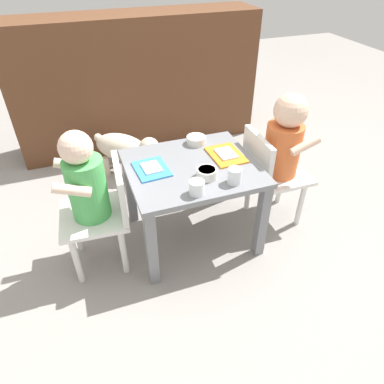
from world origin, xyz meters
TOP-DOWN VIEW (x-y plane):
  - ground_plane at (0.00, 0.00)m, footprint 7.00×7.00m
  - kitchen_cabinet_back at (0.00, 1.10)m, footprint 1.62×0.34m
  - dining_table at (0.00, 0.00)m, footprint 0.58×0.50m
  - seated_child_left at (-0.45, -0.02)m, footprint 0.30×0.30m
  - seated_child_right at (0.45, -0.01)m, footprint 0.28×0.28m
  - dog at (-0.19, 0.66)m, footprint 0.39×0.37m
  - food_tray_left at (-0.18, 0.03)m, footprint 0.15×0.18m
  - food_tray_right at (0.18, 0.03)m, footprint 0.15×0.20m
  - water_cup_left at (0.12, -0.18)m, footprint 0.06×0.06m
  - water_cup_right at (-0.05, -0.20)m, footprint 0.06×0.06m
  - veggie_bowl_far at (0.09, 0.18)m, footprint 0.09×0.09m
  - cereal_bowl_right_side at (0.03, -0.11)m, footprint 0.09×0.09m

SIDE VIEW (x-z plane):
  - ground_plane at x=0.00m, z-range 0.00..0.00m
  - dog at x=-0.19m, z-range 0.05..0.34m
  - dining_table at x=0.00m, z-range 0.14..0.56m
  - seated_child_left at x=-0.45m, z-range 0.08..0.76m
  - food_tray_left at x=-0.18m, z-range 0.42..0.43m
  - food_tray_right at x=0.18m, z-range 0.42..0.43m
  - kitchen_cabinet_back at x=0.00m, z-range 0.00..0.86m
  - seated_child_right at x=0.45m, z-range 0.09..0.78m
  - veggie_bowl_far at x=0.09m, z-range 0.42..0.46m
  - cereal_bowl_right_side at x=0.03m, z-range 0.42..0.46m
  - water_cup_right at x=-0.05m, z-range 0.42..0.48m
  - water_cup_left at x=0.12m, z-range 0.42..0.48m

